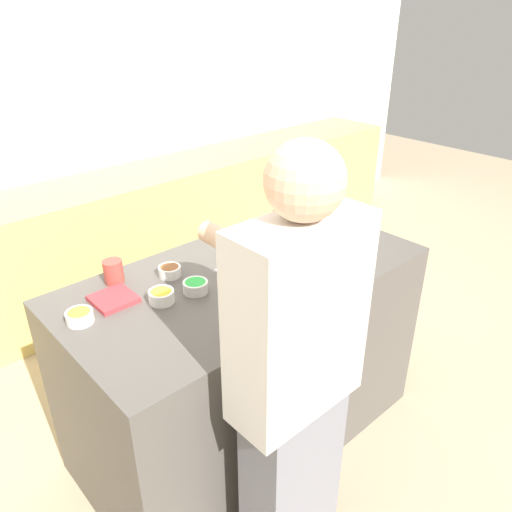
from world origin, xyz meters
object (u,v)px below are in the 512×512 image
Objects in this scene: decorative_tree at (305,198)px; candy_bowl_beside_tree at (170,271)px; gingerbread_house at (270,245)px; candy_bowl_front_corner at (80,316)px; candy_bowl_near_tray_left at (196,286)px; cookbook at (113,299)px; person at (294,388)px; baking_tray at (270,265)px; candy_bowl_far_left at (292,211)px; candy_bowl_behind_tray at (314,237)px; mug at (113,272)px; candy_bowl_center_rear at (161,296)px.

candy_bowl_beside_tree is (-0.81, 0.04, -0.14)m from decorative_tree.
gingerbread_house is 0.85m from candy_bowl_front_corner.
candy_bowl_near_tray_left is 0.64× the size of cookbook.
person is (-0.06, -0.63, -0.09)m from candy_bowl_near_tray_left.
baking_tray is 1.34× the size of decorative_tree.
candy_bowl_far_left is 0.71× the size of cookbook.
decorative_tree reaches higher than candy_bowl_behind_tray.
person is (0.15, -0.92, -0.12)m from mug.
candy_bowl_near_tray_left is 0.37m from mug.
baking_tray is at bearing -17.13° from cookbook.
mug is (-0.21, 0.11, 0.03)m from candy_bowl_beside_tree.
person is at bearing -82.64° from candy_bowl_center_rear.
gingerbread_house is 2.31× the size of candy_bowl_front_corner.
gingerbread_house is 0.72× the size of decorative_tree.
baking_tray is at bearing -29.91° from mug.
candy_bowl_beside_tree reaches higher than baking_tray.
mug reaches higher than candy_bowl_center_rear.
mug is at bearing 99.07° from person.
candy_bowl_behind_tray is at bearing -18.61° from mug.
candy_bowl_front_corner is 0.99× the size of candy_bowl_center_rear.
gingerbread_house is 2.04× the size of candy_bowl_far_left.
candy_bowl_front_corner is at bearing -142.65° from mug.
cookbook is (-0.14, 0.14, -0.02)m from candy_bowl_center_rear.
candy_bowl_far_left is at bearing 14.91° from candy_bowl_center_rear.
cookbook is (-0.29, 0.16, -0.02)m from candy_bowl_near_tray_left.
cookbook is 0.82m from person.
cookbook is (0.16, 0.05, -0.02)m from candy_bowl_front_corner.
candy_bowl_behind_tray is at bearing -1.00° from candy_bowl_near_tray_left.
decorative_tree is at bearing 23.89° from baking_tray.
baking_tray is 0.49m from decorative_tree.
baking_tray is 0.85m from candy_bowl_front_corner.
decorative_tree is 3.33× the size of candy_bowl_beside_tree.
cookbook is (-1.17, -0.14, -0.02)m from candy_bowl_far_left.
candy_bowl_front_corner is 0.99× the size of candy_bowl_behind_tray.
decorative_tree is 1.26m from candy_bowl_front_corner.
candy_bowl_far_left is 1.33m from person.
candy_bowl_near_tray_left reaches higher than cookbook.
candy_bowl_center_rear reaches higher than candy_bowl_near_tray_left.
person is (-0.06, -0.81, -0.09)m from candy_bowl_beside_tree.
mug is at bearing 171.34° from decorative_tree.
candy_bowl_center_rear is 0.64× the size of cookbook.
candy_bowl_center_rear is at bearing -16.02° from candy_bowl_front_corner.
decorative_tree is at bearing -116.57° from candy_bowl_far_left.
decorative_tree is at bearing -1.05° from cookbook.
candy_bowl_beside_tree is (-0.00, 0.18, -0.00)m from candy_bowl_near_tray_left.
candy_bowl_near_tray_left is 0.18m from candy_bowl_beside_tree.
candy_bowl_behind_tray is 0.97m from mug.
candy_bowl_far_left is (0.89, 0.30, -0.00)m from candy_bowl_near_tray_left.
baking_tray is 4.23× the size of candy_bowl_behind_tray.
candy_bowl_far_left reaches higher than baking_tray.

